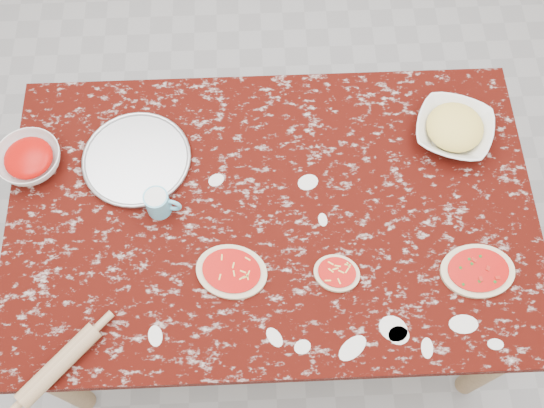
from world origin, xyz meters
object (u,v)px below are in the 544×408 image
Objects in this scene: pizza_tray at (137,160)px; flour_mug at (159,203)px; sauce_bowl at (30,160)px; worktable at (272,222)px; rolling_pin at (59,365)px; cheese_bowl at (454,130)px.

pizza_tray is 0.19m from flour_mug.
worktable is at bearing -14.36° from sauce_bowl.
rolling_pin reaches higher than pizza_tray.
flour_mug is (0.08, -0.17, 0.04)m from pizza_tray.
flour_mug reaches higher than rolling_pin.
pizza_tray is at bearing 0.22° from sauce_bowl.
rolling_pin is (-0.17, -0.63, 0.02)m from pizza_tray.
cheese_bowl is (0.58, 0.24, 0.11)m from worktable.
worktable is at bearing 36.84° from rolling_pin.
pizza_tray is 1.28× the size of rolling_pin.
cheese_bowl is 1.36m from rolling_pin.
pizza_tray is 0.65m from rolling_pin.
cheese_bowl reaches higher than worktable.
pizza_tray is at bearing -176.94° from cheese_bowl.
flour_mug is 0.52m from rolling_pin.
worktable is 0.64m from cheese_bowl.
flour_mug is at bearing -22.77° from sauce_bowl.
flour_mug reaches higher than pizza_tray.
worktable is 6.18× the size of rolling_pin.
worktable is 0.74m from rolling_pin.
sauce_bowl reaches higher than pizza_tray.
cheese_bowl is at bearing 3.06° from pizza_tray.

